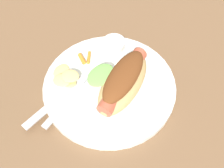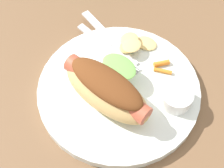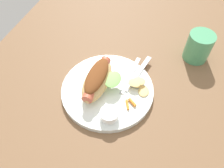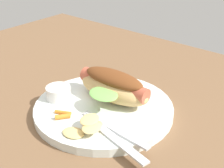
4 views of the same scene
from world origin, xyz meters
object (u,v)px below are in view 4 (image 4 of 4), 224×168
object	(u,v)px
hot_dog	(113,86)
fork	(116,130)
carrot_garnish	(63,115)
sauce_ramekin	(58,93)
plate	(104,109)
chips_pile	(87,127)
knife	(114,138)

from	to	relation	value
hot_dog	fork	xyz separation A→B (cm)	(7.02, -7.81, -2.81)
carrot_garnish	sauce_ramekin	bearing A→B (deg)	144.02
plate	carrot_garnish	world-z (taller)	carrot_garnish
sauce_ramekin	fork	size ratio (longest dim) A/B	0.33
plate	hot_dog	distance (cm)	4.79
sauce_ramekin	chips_pile	distance (cm)	12.73
carrot_garnish	fork	bearing A→B (deg)	15.40
chips_pile	plate	bearing A→B (deg)	112.51
plate	fork	xyz separation A→B (cm)	(7.01, -4.91, 1.00)
plate	chips_pile	xyz separation A→B (cm)	(3.37, -8.12, 1.76)
plate	chips_pile	distance (cm)	8.97
sauce_ramekin	carrot_garnish	size ratio (longest dim) A/B	1.31
sauce_ramekin	fork	xyz separation A→B (cm)	(15.54, -1.29, -1.03)
fork	plate	bearing A→B (deg)	-30.64
plate	knife	bearing A→B (deg)	-39.90
fork	hot_dog	bearing A→B (deg)	-43.69
hot_dog	carrot_garnish	distance (cm)	11.27
fork	knife	xyz separation A→B (cm)	(1.13, -1.89, -0.02)
plate	knife	xyz separation A→B (cm)	(8.13, -6.80, 0.98)
plate	carrot_garnish	xyz separation A→B (cm)	(-2.97, -7.66, 1.19)
sauce_ramekin	knife	bearing A→B (deg)	-10.82
fork	carrot_garnish	bearing A→B (deg)	19.77
chips_pile	carrot_garnish	size ratio (longest dim) A/B	1.82
hot_dog	knife	xyz separation A→B (cm)	(8.15, -9.70, -2.83)
knife	sauce_ramekin	bearing A→B (deg)	2.03
fork	carrot_garnish	distance (cm)	10.35
plate	knife	world-z (taller)	knife
hot_dog	chips_pile	distance (cm)	11.71
chips_pile	carrot_garnish	xyz separation A→B (cm)	(-6.33, 0.47, -0.57)
plate	hot_dog	xyz separation A→B (cm)	(-0.01, 2.90, 3.81)
hot_dog	sauce_ramekin	bearing A→B (deg)	36.77
knife	carrot_garnish	distance (cm)	11.14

